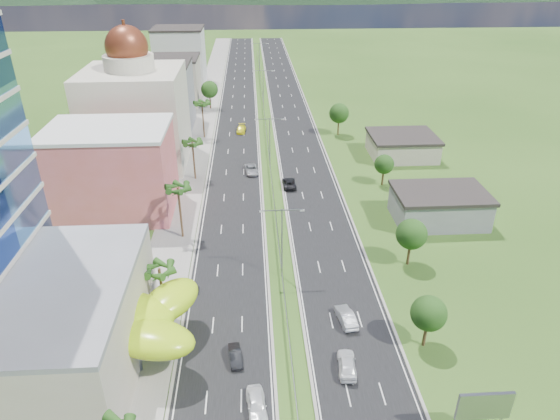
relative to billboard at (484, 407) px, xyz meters
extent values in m
plane|color=#2D5119|center=(-17.00, 18.00, -4.42)|extent=(500.00, 500.00, 0.00)
cube|color=black|center=(-24.50, 108.00, -4.40)|extent=(11.00, 260.00, 0.04)
cube|color=black|center=(-9.50, 108.00, -4.40)|extent=(11.00, 260.00, 0.04)
cube|color=gray|center=(-34.00, 108.00, -4.36)|extent=(7.00, 260.00, 0.12)
cube|color=gray|center=(-17.00, 90.00, -3.80)|extent=(0.08, 216.00, 0.28)
cube|color=gray|center=(-17.00, 192.00, -4.07)|extent=(0.10, 0.12, 0.70)
cylinder|color=gray|center=(-17.00, 28.00, 1.08)|extent=(0.20, 0.20, 11.00)
cube|color=gray|center=(-18.44, 28.00, 6.38)|extent=(2.88, 0.12, 0.12)
cube|color=gray|center=(-15.56, 28.00, 6.38)|extent=(2.88, 0.12, 0.12)
cube|color=silver|center=(-19.72, 28.00, 6.28)|extent=(0.60, 0.25, 0.18)
cube|color=silver|center=(-14.28, 28.00, 6.28)|extent=(0.60, 0.25, 0.18)
cylinder|color=gray|center=(-17.00, 68.00, 1.08)|extent=(0.20, 0.20, 11.00)
cube|color=gray|center=(-18.44, 68.00, 6.38)|extent=(2.88, 0.12, 0.12)
cube|color=gray|center=(-15.56, 68.00, 6.38)|extent=(2.88, 0.12, 0.12)
cube|color=silver|center=(-19.72, 68.00, 6.28)|extent=(0.60, 0.25, 0.18)
cube|color=silver|center=(-14.28, 68.00, 6.28)|extent=(0.60, 0.25, 0.18)
cylinder|color=gray|center=(-17.00, 113.00, 1.08)|extent=(0.20, 0.20, 11.00)
cube|color=gray|center=(-18.44, 113.00, 6.38)|extent=(2.88, 0.12, 0.12)
cube|color=gray|center=(-15.56, 113.00, 6.38)|extent=(2.88, 0.12, 0.12)
cube|color=silver|center=(-19.72, 113.00, 6.28)|extent=(0.60, 0.25, 0.18)
cube|color=silver|center=(-14.28, 113.00, 6.28)|extent=(0.60, 0.25, 0.18)
cylinder|color=gray|center=(-17.00, 158.00, 1.08)|extent=(0.20, 0.20, 11.00)
cube|color=gray|center=(-18.44, 158.00, 6.38)|extent=(2.88, 0.12, 0.12)
cube|color=gray|center=(-15.56, 158.00, 6.38)|extent=(2.88, 0.12, 0.12)
cube|color=silver|center=(-19.72, 158.00, 6.28)|extent=(0.60, 0.25, 0.18)
cube|color=silver|center=(-14.28, 158.00, 6.28)|extent=(0.60, 0.25, 0.18)
cylinder|color=gray|center=(-41.00, 16.00, -2.42)|extent=(0.50, 0.50, 4.00)
cylinder|color=gray|center=(-34.00, 11.00, -2.42)|extent=(0.50, 0.50, 4.00)
cylinder|color=gray|center=(-38.00, 8.00, -2.42)|extent=(0.50, 0.50, 4.00)
cylinder|color=gray|center=(-32.00, 16.00, -2.42)|extent=(0.50, 0.50, 4.00)
cube|color=#D25D56|center=(-45.00, 50.00, 3.08)|extent=(20.00, 15.00, 15.00)
cube|color=beige|center=(-45.00, 73.00, 5.58)|extent=(20.00, 20.00, 20.00)
cylinder|color=beige|center=(-45.00, 73.00, 17.08)|extent=(10.00, 10.00, 3.00)
sphere|color=maroon|center=(-45.00, 73.00, 20.08)|extent=(8.40, 8.40, 8.40)
cube|color=gray|center=(-44.00, 98.00, 3.58)|extent=(16.00, 15.00, 16.00)
cube|color=#B3A893|center=(-44.00, 120.00, 2.08)|extent=(16.00, 15.00, 13.00)
cube|color=silver|center=(-44.00, 143.00, 4.58)|extent=(16.00, 15.00, 18.00)
cube|color=#D85919|center=(0.00, 0.00, 0.18)|extent=(5.20, 0.35, 3.20)
cube|color=gray|center=(11.00, 43.00, -1.92)|extent=(15.00, 10.00, 5.00)
cube|color=#B3A893|center=(13.00, 73.00, -2.22)|extent=(14.00, 12.00, 4.40)
cylinder|color=#47301C|center=(-32.50, 20.00, -0.67)|extent=(0.36, 0.36, 7.50)
cylinder|color=#47301C|center=(-32.50, 40.00, 0.08)|extent=(0.36, 0.36, 9.00)
cylinder|color=#47301C|center=(-32.50, 63.00, -0.42)|extent=(0.36, 0.36, 8.00)
cylinder|color=#47301C|center=(-32.50, 88.00, -0.02)|extent=(0.36, 0.36, 8.80)
cylinder|color=#47301C|center=(-32.50, 113.00, -1.97)|extent=(0.40, 0.40, 4.90)
sphere|color=#254D18|center=(-32.50, 113.00, 1.18)|extent=(4.90, 4.90, 4.90)
cylinder|color=#47301C|center=(-1.00, 13.00, -2.32)|extent=(0.40, 0.40, 4.20)
sphere|color=#254D18|center=(-1.00, 13.00, 0.38)|extent=(4.20, 4.20, 4.20)
cylinder|color=#47301C|center=(2.00, 30.00, -2.15)|extent=(0.40, 0.40, 4.55)
sphere|color=#254D18|center=(2.00, 30.00, 0.78)|extent=(4.55, 4.55, 4.55)
cylinder|color=#47301C|center=(5.00, 58.00, -2.50)|extent=(0.40, 0.40, 3.85)
sphere|color=#254D18|center=(5.00, 58.00, -0.02)|extent=(3.85, 3.85, 3.85)
cylinder|color=#47301C|center=(1.00, 88.00, -1.97)|extent=(0.40, 0.40, 4.90)
sphere|color=#254D18|center=(1.00, 88.00, 1.18)|extent=(4.90, 4.90, 4.90)
imported|color=white|center=(-21.07, 4.70, -3.57)|extent=(2.41, 4.95, 1.63)
imported|color=black|center=(-23.38, 11.84, -3.74)|extent=(1.81, 4.02, 1.28)
imported|color=#95969B|center=(-21.06, 65.35, -3.63)|extent=(3.24, 5.73, 1.51)
imported|color=yellow|center=(-23.35, 91.56, -3.62)|extent=(2.50, 5.39, 1.53)
imported|color=white|center=(-10.87, 9.62, -3.55)|extent=(2.42, 5.05, 1.67)
imported|color=#B9BAC1|center=(-9.55, 17.63, -3.57)|extent=(2.44, 5.10, 1.62)
imported|color=black|center=(-13.64, 58.18, -3.63)|extent=(2.58, 5.43, 1.50)
imported|color=black|center=(-28.72, 25.19, -3.80)|extent=(0.75, 1.88, 1.17)
camera|label=1|loc=(-20.83, -30.97, 37.79)|focal=32.00mm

